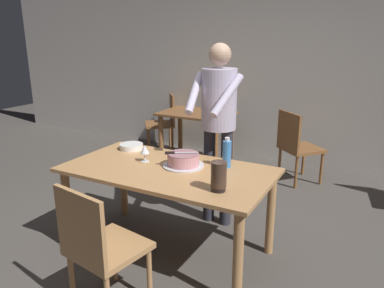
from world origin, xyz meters
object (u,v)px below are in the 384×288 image
(plate_stack, at_px, (131,147))
(person_cutting_cake, at_px, (218,116))
(main_dining_table, at_px, (168,180))
(background_chair_2, at_px, (297,144))
(background_table, at_px, (197,124))
(background_chair_1, at_px, (164,120))
(cake_knife, at_px, (174,153))
(hurricane_lamp, at_px, (219,176))
(wine_glass_near, at_px, (145,150))
(chair_near_side, at_px, (99,245))
(cake_on_platter, at_px, (183,160))
(water_bottle, at_px, (227,154))

(plate_stack, bearing_deg, person_cutting_cake, 26.96)
(main_dining_table, bearing_deg, background_chair_2, 74.40)
(background_table, height_order, background_chair_1, background_chair_1)
(cake_knife, relative_size, hurricane_lamp, 1.14)
(background_table, bearing_deg, wine_glass_near, -74.24)
(hurricane_lamp, bearing_deg, plate_stack, 155.66)
(hurricane_lamp, bearing_deg, background_table, 120.44)
(chair_near_side, bearing_deg, background_chair_1, 115.53)
(hurricane_lamp, relative_size, background_table, 0.21)
(cake_on_platter, xyz_separation_m, chair_near_side, (-0.10, -0.93, -0.31))
(water_bottle, distance_m, chair_near_side, 1.21)
(water_bottle, xyz_separation_m, hurricane_lamp, (0.14, -0.47, -0.01))
(cake_knife, height_order, water_bottle, water_bottle)
(background_chair_2, bearing_deg, hurricane_lamp, -90.81)
(hurricane_lamp, relative_size, chair_near_side, 0.23)
(hurricane_lamp, relative_size, background_chair_2, 0.23)
(cake_on_platter, distance_m, background_chair_1, 2.89)
(background_chair_2, bearing_deg, person_cutting_cake, -107.00)
(cake_on_platter, height_order, wine_glass_near, wine_glass_near)
(person_cutting_cake, relative_size, chair_near_side, 1.91)
(background_table, distance_m, background_chair_1, 0.79)
(cake_on_platter, relative_size, cake_knife, 1.42)
(main_dining_table, bearing_deg, cake_on_platter, 50.60)
(plate_stack, relative_size, person_cutting_cake, 0.13)
(plate_stack, bearing_deg, wine_glass_near, -36.20)
(cake_knife, distance_m, chair_near_side, 0.97)
(background_chair_1, bearing_deg, wine_glass_near, -61.17)
(main_dining_table, relative_size, background_chair_1, 1.87)
(main_dining_table, relative_size, water_bottle, 6.72)
(cake_knife, xyz_separation_m, chair_near_side, (-0.04, -0.89, -0.37))
(cake_on_platter, distance_m, background_chair_2, 2.05)
(background_chair_1, bearing_deg, water_bottle, -47.96)
(main_dining_table, xyz_separation_m, background_chair_2, (0.58, 2.07, -0.15))
(hurricane_lamp, bearing_deg, background_chair_1, 128.48)
(person_cutting_cake, distance_m, chair_near_side, 1.60)
(cake_on_platter, bearing_deg, background_chair_2, 75.97)
(cake_on_platter, xyz_separation_m, hurricane_lamp, (0.46, -0.33, 0.06))
(main_dining_table, height_order, background_table, main_dining_table)
(wine_glass_near, xyz_separation_m, chair_near_side, (0.24, -0.88, -0.36))
(main_dining_table, xyz_separation_m, water_bottle, (0.41, 0.25, 0.22))
(cake_knife, bearing_deg, background_chair_1, 123.92)
(wine_glass_near, height_order, background_chair_2, background_chair_2)
(background_table, bearing_deg, cake_on_platter, -65.44)
(hurricane_lamp, bearing_deg, cake_knife, 151.11)
(background_chair_1, bearing_deg, cake_knife, -56.08)
(wine_glass_near, relative_size, background_table, 0.14)
(plate_stack, bearing_deg, hurricane_lamp, -24.34)
(background_chair_2, bearing_deg, main_dining_table, -105.60)
(main_dining_table, relative_size, plate_stack, 7.63)
(hurricane_lamp, distance_m, chair_near_side, 0.90)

